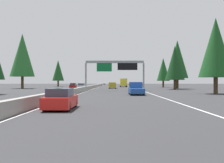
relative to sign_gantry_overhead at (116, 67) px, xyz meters
name	(u,v)px	position (x,y,z in m)	size (l,w,h in m)	color
ground_plane	(90,90)	(6.67, 6.04, -5.07)	(320.00, 320.00, 0.00)	#2D2D30
median_barrier	(95,86)	(26.67, 6.34, -4.62)	(180.00, 0.56, 0.90)	gray
shoulder_stripe_right	(135,88)	(16.67, -5.48, -5.06)	(160.00, 0.16, 0.01)	silver
shoulder_stripe_median	(94,88)	(16.67, 5.79, -5.06)	(160.00, 0.16, 0.01)	silver
sign_gantry_overhead	(116,67)	(0.00, 0.00, 0.00)	(0.50, 12.68, 6.37)	gray
sedan_distant_b	(61,99)	(-36.83, 4.12, -4.39)	(4.40, 1.80, 1.47)	red
pickup_near_center	(136,88)	(-16.79, -2.90, -4.16)	(5.60, 2.00, 1.86)	#1E4793
minivan_distant_a	(112,85)	(16.36, 0.77, -4.12)	(5.00, 1.95, 1.69)	#AD931E
box_truck_near_right	(123,82)	(38.45, -3.09, -3.46)	(8.50, 2.40, 2.95)	gold
sedan_mid_center	(113,85)	(34.22, 0.72, -4.39)	(4.40, 1.80, 1.47)	white
oncoming_near	(82,86)	(11.92, 8.73, -4.39)	(4.40, 1.80, 1.47)	white
oncoming_far	(73,86)	(22.19, 12.47, -4.39)	(4.40, 1.80, 1.47)	maroon
conifer_right_near	(216,48)	(-14.44, -15.59, 2.19)	(5.26, 5.26, 11.95)	#4C3823
conifer_right_mid	(175,63)	(7.60, -14.39, 1.37)	(4.66, 4.66, 10.60)	#4C3823
conifer_right_far	(177,59)	(14.46, -16.67, 2.84)	(5.73, 5.73, 13.01)	#4C3823
conifer_right_distant	(163,69)	(31.46, -16.14, 0.87)	(4.30, 4.30, 9.78)	#4C3823
conifer_left_mid	(22,55)	(16.15, 25.59, 4.13)	(6.66, 6.66, 15.13)	#4C3823
conifer_left_far	(58,70)	(44.67, 21.85, 1.10)	(4.47, 4.47, 10.16)	#4C3823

